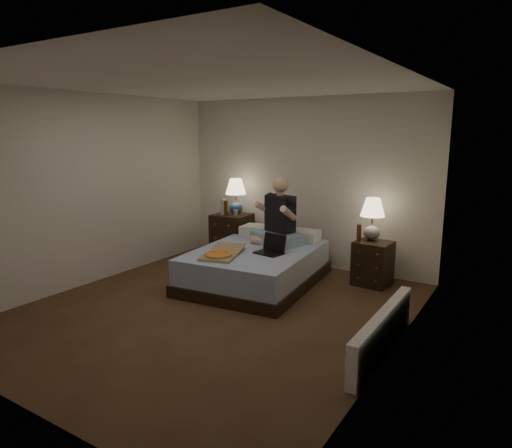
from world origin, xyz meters
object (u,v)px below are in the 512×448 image
Objects in this scene: bed at (256,266)px; person at (278,211)px; beer_bottle_right at (359,233)px; laptop at (269,245)px; lamp_left at (236,197)px; soda_can at (236,213)px; nightstand_right at (373,263)px; nightstand_left at (232,236)px; pizza_box at (218,255)px; lamp_right at (372,219)px; radiator at (382,332)px; water_bottle at (223,207)px; beer_bottle_left at (226,208)px.

person is at bearing 71.85° from bed.
beer_bottle_right is 1.20m from laptop.
lamp_left reaches higher than soda_can.
nightstand_right is 1.45m from person.
laptop is at bearing -28.81° from bed.
person is at bearing 117.14° from laptop.
nightstand_left reaches higher than laptop.
pizza_box is at bearing -109.15° from bed.
bed is at bearing 166.09° from laptop.
lamp_right is 0.35× the size of radiator.
lamp_left is at bearing 179.71° from lamp_right.
water_bottle reaches higher than beer_bottle_left.
beer_bottle_right is at bearing 28.55° from person.
person is at bearing -15.84° from beer_bottle_left.
nightstand_right is at bearing -2.73° from lamp_left.
pizza_box is (0.83, -1.47, 0.15)m from nightstand_left.
lamp_right is at bearing 3.97° from soda_can.
pizza_box is (0.78, -1.52, -0.49)m from lamp_left.
lamp_right is at bearing -0.29° from lamp_left.
laptop is (0.17, -0.53, -0.34)m from person.
nightstand_right is 1.05× the size of lamp_left.
lamp_right is at bearing 3.64° from water_bottle.
soda_can is 0.43× the size of beer_bottle_right.
lamp_right reaches higher than laptop.
person is 2.74× the size of laptop.
beer_bottle_left is 1.14m from person.
beer_bottle_right is at bearing 26.74° from pizza_box.
beer_bottle_left reaches higher than bed.
lamp_right is at bearing 111.56° from radiator.
nightstand_left is 2.12× the size of laptop.
nightstand_left reaches higher than radiator.
nightstand_right is at bearing 48.91° from laptop.
bed is 1.30m from nightstand_left.
nightstand_right reaches higher than pizza_box.
beer_bottle_right is (2.18, -0.06, -0.13)m from beer_bottle_left.
nightstand_right is 0.37× the size of radiator.
lamp_left reaches higher than beer_bottle_left.
soda_can is at bearing 98.93° from pizza_box.
nightstand_left is 0.45m from soda_can.
laptop is 0.67m from pizza_box.
beer_bottle_right is at bearing -1.94° from soda_can.
person is at bearing 142.97° from radiator.
lamp_left is at bearing 41.39° from nightstand_left.
beer_bottle_left is at bearing 155.62° from laptop.
beer_bottle_left is at bearing 149.71° from radiator.
beer_bottle_right reaches higher than radiator.
pizza_box is at bearing -62.75° from lamp_left.
bed is 2.49× the size of pizza_box.
nightstand_right is 1.43m from laptop.
person is at bearing -158.96° from nightstand_right.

